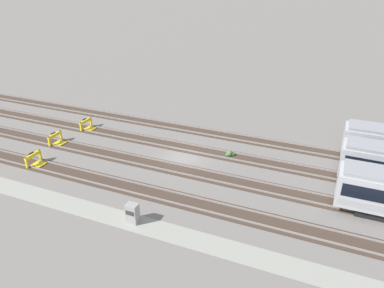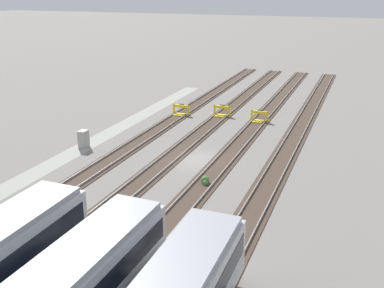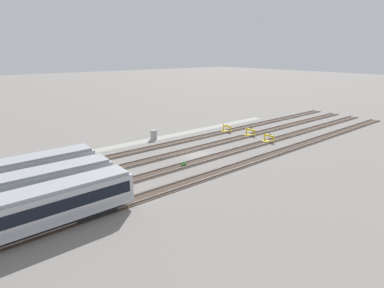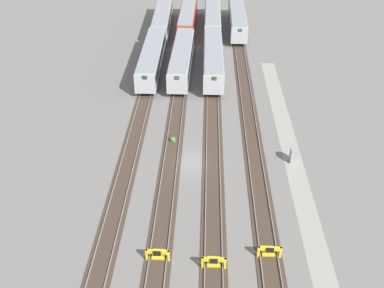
{
  "view_description": "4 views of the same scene",
  "coord_description": "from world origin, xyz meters",
  "px_view_note": "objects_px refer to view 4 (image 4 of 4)",
  "views": [
    {
      "loc": [
        13.81,
        -30.3,
        18.0
      ],
      "look_at": [
        0.99,
        0.0,
        1.8
      ],
      "focal_mm": 35.0,
      "sensor_mm": 36.0,
      "label": 1
    },
    {
      "loc": [
        33.3,
        12.66,
        13.99
      ],
      "look_at": [
        0.99,
        0.0,
        1.8
      ],
      "focal_mm": 42.0,
      "sensor_mm": 36.0,
      "label": 2
    },
    {
      "loc": [
        26.34,
        31.5,
        14.2
      ],
      "look_at": [
        0.99,
        0.0,
        1.8
      ],
      "focal_mm": 28.0,
      "sensor_mm": 36.0,
      "label": 3
    },
    {
      "loc": [
        -38.73,
        -1.4,
        28.11
      ],
      "look_at": [
        0.99,
        0.0,
        1.8
      ],
      "focal_mm": 42.0,
      "sensor_mm": 36.0,
      "label": 4
    }
  ],
  "objects_px": {
    "subway_car_front_row_leftmost": "(188,18)",
    "subway_car_back_row_leftmost": "(213,59)",
    "subway_car_front_row_centre": "(237,19)",
    "weed_clump": "(173,139)",
    "subway_car_front_row_left_inner": "(213,18)",
    "bumper_stop_nearest_track": "(269,251)",
    "bumper_stop_middle_track": "(158,254)",
    "subway_car_front_row_right_inner": "(163,18)",
    "bumper_stop_near_inner_track": "(214,261)",
    "electrical_cabinet": "(294,155)",
    "subway_car_front_row_rightmost": "(152,58)",
    "subway_car_back_row_centre": "(182,58)"
  },
  "relations": [
    {
      "from": "subway_car_front_row_leftmost",
      "to": "subway_car_back_row_leftmost",
      "type": "distance_m",
      "value": 19.57
    },
    {
      "from": "subway_car_front_row_centre",
      "to": "weed_clump",
      "type": "relative_size",
      "value": 19.59
    },
    {
      "from": "weed_clump",
      "to": "subway_car_front_row_leftmost",
      "type": "bearing_deg",
      "value": -0.12
    },
    {
      "from": "subway_car_front_row_left_inner",
      "to": "bumper_stop_nearest_track",
      "type": "height_order",
      "value": "subway_car_front_row_left_inner"
    },
    {
      "from": "bumper_stop_middle_track",
      "to": "subway_car_front_row_right_inner",
      "type": "bearing_deg",
      "value": 4.72
    },
    {
      "from": "subway_car_front_row_left_inner",
      "to": "bumper_stop_nearest_track",
      "type": "relative_size",
      "value": 9.0
    },
    {
      "from": "bumper_stop_nearest_track",
      "to": "weed_clump",
      "type": "relative_size",
      "value": 2.17
    },
    {
      "from": "subway_car_front_row_left_inner",
      "to": "subway_car_front_row_centre",
      "type": "height_order",
      "value": "same"
    },
    {
      "from": "subway_car_front_row_centre",
      "to": "bumper_stop_nearest_track",
      "type": "distance_m",
      "value": 54.94
    },
    {
      "from": "subway_car_front_row_leftmost",
      "to": "bumper_stop_nearest_track",
      "type": "relative_size",
      "value": 9.01
    },
    {
      "from": "subway_car_front_row_right_inner",
      "to": "bumper_stop_near_inner_track",
      "type": "distance_m",
      "value": 57.01
    },
    {
      "from": "bumper_stop_middle_track",
      "to": "electrical_cabinet",
      "type": "xyz_separation_m",
      "value": [
        14.02,
        -13.08,
        0.29
      ]
    },
    {
      "from": "subway_car_front_row_right_inner",
      "to": "subway_car_back_row_leftmost",
      "type": "distance_m",
      "value": 20.82
    },
    {
      "from": "subway_car_front_row_right_inner",
      "to": "electrical_cabinet",
      "type": "bearing_deg",
      "value": -156.98
    },
    {
      "from": "subway_car_front_row_rightmost",
      "to": "bumper_stop_near_inner_track",
      "type": "relative_size",
      "value": 9.0
    },
    {
      "from": "subway_car_front_row_right_inner",
      "to": "subway_car_front_row_rightmost",
      "type": "xyz_separation_m",
      "value": [
        -18.68,
        -0.08,
        0.0
      ]
    },
    {
      "from": "bumper_stop_near_inner_track",
      "to": "bumper_stop_middle_track",
      "type": "distance_m",
      "value": 4.58
    },
    {
      "from": "electrical_cabinet",
      "to": "subway_car_front_row_right_inner",
      "type": "bearing_deg",
      "value": 23.02
    },
    {
      "from": "subway_car_back_row_leftmost",
      "to": "electrical_cabinet",
      "type": "xyz_separation_m",
      "value": [
        -22.91,
        -8.5,
        -1.24
      ]
    },
    {
      "from": "subway_car_front_row_leftmost",
      "to": "bumper_stop_nearest_track",
      "type": "height_order",
      "value": "subway_car_front_row_leftmost"
    },
    {
      "from": "subway_car_back_row_leftmost",
      "to": "bumper_stop_middle_track",
      "type": "distance_m",
      "value": 37.25
    },
    {
      "from": "bumper_stop_nearest_track",
      "to": "subway_car_front_row_rightmost",
      "type": "bearing_deg",
      "value": 20.53
    },
    {
      "from": "subway_car_back_row_centre",
      "to": "weed_clump",
      "type": "relative_size",
      "value": 19.62
    },
    {
      "from": "subway_car_front_row_left_inner",
      "to": "subway_car_back_row_leftmost",
      "type": "distance_m",
      "value": 19.1
    },
    {
      "from": "subway_car_front_row_centre",
      "to": "subway_car_back_row_leftmost",
      "type": "height_order",
      "value": "same"
    },
    {
      "from": "subway_car_front_row_rightmost",
      "to": "electrical_cabinet",
      "type": "xyz_separation_m",
      "value": [
        -22.91,
        -17.6,
        -1.24
      ]
    },
    {
      "from": "subway_car_front_row_left_inner",
      "to": "weed_clump",
      "type": "relative_size",
      "value": 19.58
    },
    {
      "from": "subway_car_back_row_centre",
      "to": "bumper_stop_middle_track",
      "type": "xyz_separation_m",
      "value": [
        -36.93,
        -0.05,
        -1.53
      ]
    },
    {
      "from": "subway_car_front_row_centre",
      "to": "weed_clump",
      "type": "bearing_deg",
      "value": 166.5
    },
    {
      "from": "subway_car_back_row_leftmost",
      "to": "subway_car_front_row_left_inner",
      "type": "bearing_deg",
      "value": 0.05
    },
    {
      "from": "electrical_cabinet",
      "to": "subway_car_back_row_leftmost",
      "type": "bearing_deg",
      "value": 20.36
    },
    {
      "from": "subway_car_front_row_left_inner",
      "to": "electrical_cabinet",
      "type": "xyz_separation_m",
      "value": [
        -42.01,
        -8.52,
        -1.24
      ]
    },
    {
      "from": "subway_car_front_row_leftmost",
      "to": "electrical_cabinet",
      "type": "xyz_separation_m",
      "value": [
        -41.94,
        -13.06,
        -1.24
      ]
    },
    {
      "from": "bumper_stop_nearest_track",
      "to": "bumper_stop_near_inner_track",
      "type": "height_order",
      "value": "same"
    },
    {
      "from": "subway_car_back_row_leftmost",
      "to": "subway_car_front_row_rightmost",
      "type": "bearing_deg",
      "value": 90.0
    },
    {
      "from": "subway_car_front_row_left_inner",
      "to": "bumper_stop_near_inner_track",
      "type": "bearing_deg",
      "value": 179.96
    },
    {
      "from": "electrical_cabinet",
      "to": "bumper_stop_middle_track",
      "type": "bearing_deg",
      "value": 136.99
    },
    {
      "from": "subway_car_front_row_centre",
      "to": "subway_car_front_row_rightmost",
      "type": "bearing_deg",
      "value": 143.95
    },
    {
      "from": "subway_car_front_row_left_inner",
      "to": "subway_car_front_row_right_inner",
      "type": "height_order",
      "value": "same"
    },
    {
      "from": "weed_clump",
      "to": "subway_car_front_row_left_inner",
      "type": "bearing_deg",
      "value": -6.86
    },
    {
      "from": "subway_car_front_row_centre",
      "to": "bumper_stop_near_inner_track",
      "type": "height_order",
      "value": "subway_car_front_row_centre"
    },
    {
      "from": "bumper_stop_nearest_track",
      "to": "bumper_stop_near_inner_track",
      "type": "xyz_separation_m",
      "value": [
        -1.31,
        4.53,
        0.0
      ]
    },
    {
      "from": "subway_car_front_row_leftmost",
      "to": "subway_car_front_row_right_inner",
      "type": "xyz_separation_m",
      "value": [
        -0.35,
        4.62,
        0.0
      ]
    },
    {
      "from": "bumper_stop_near_inner_track",
      "to": "bumper_stop_middle_track",
      "type": "relative_size",
      "value": 1.0
    },
    {
      "from": "subway_car_front_row_centre",
      "to": "bumper_stop_nearest_track",
      "type": "xyz_separation_m",
      "value": [
        -54.92,
        0.0,
        -1.53
      ]
    },
    {
      "from": "subway_car_front_row_rightmost",
      "to": "bumper_stop_near_inner_track",
      "type": "xyz_separation_m",
      "value": [
        -37.57,
        -9.04,
        -1.53
      ]
    },
    {
      "from": "subway_car_front_row_right_inner",
      "to": "weed_clump",
      "type": "relative_size",
      "value": 19.63
    },
    {
      "from": "subway_car_front_row_centre",
      "to": "bumper_stop_nearest_track",
      "type": "relative_size",
      "value": 9.01
    },
    {
      "from": "subway_car_front_row_right_inner",
      "to": "bumper_stop_middle_track",
      "type": "relative_size",
      "value": 8.99
    },
    {
      "from": "subway_car_front_row_left_inner",
      "to": "subway_car_front_row_rightmost",
      "type": "height_order",
      "value": "same"
    }
  ]
}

